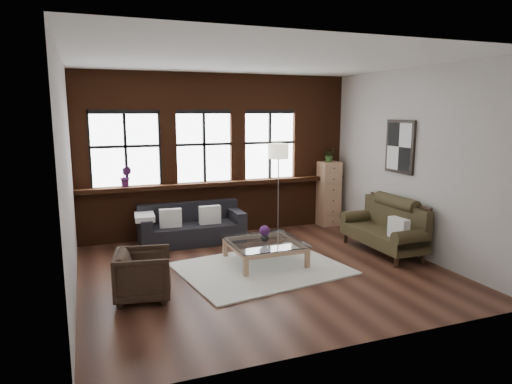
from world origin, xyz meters
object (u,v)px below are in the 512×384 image
object	(u,v)px
dark_sofa	(192,225)
floor_lamp	(278,185)
coffee_table	(265,252)
drawer_chest	(328,193)
vintage_settee	(382,227)
armchair	(143,275)
vase	(265,237)

from	to	relation	value
dark_sofa	floor_lamp	size ratio (longest dim) A/B	0.99
coffee_table	drawer_chest	xyz separation A→B (m)	(2.26, 1.90, 0.51)
vintage_settee	armchair	world-z (taller)	vintage_settee
armchair	vase	size ratio (longest dim) A/B	5.12
armchair	coffee_table	xyz separation A→B (m)	(2.04, 0.76, -0.15)
dark_sofa	coffee_table	xyz separation A→B (m)	(0.85, -1.58, -0.17)
vase	floor_lamp	xyz separation A→B (m)	(1.00, 1.74, 0.54)
dark_sofa	armchair	world-z (taller)	dark_sofa
armchair	drawer_chest	size ratio (longest dim) A/B	0.52
dark_sofa	floor_lamp	world-z (taller)	floor_lamp
dark_sofa	vase	size ratio (longest dim) A/B	13.73
armchair	floor_lamp	bearing A→B (deg)	-40.77
vintage_settee	drawer_chest	distance (m)	2.12
drawer_chest	armchair	bearing A→B (deg)	-148.25
vase	drawer_chest	xyz separation A→B (m)	(2.26, 1.90, 0.25)
dark_sofa	floor_lamp	xyz separation A→B (m)	(1.85, 0.16, 0.64)
drawer_chest	floor_lamp	distance (m)	1.30
armchair	drawer_chest	xyz separation A→B (m)	(4.30, 2.66, 0.37)
vintage_settee	coffee_table	size ratio (longest dim) A/B	1.52
armchair	coffee_table	bearing A→B (deg)	-59.84
vintage_settee	vase	distance (m)	2.16
armchair	drawer_chest	bearing A→B (deg)	-48.41
dark_sofa	vase	bearing A→B (deg)	-61.71
vintage_settee	floor_lamp	bearing A→B (deg)	120.81
coffee_table	vase	world-z (taller)	vase
drawer_chest	dark_sofa	bearing A→B (deg)	-173.95
armchair	floor_lamp	distance (m)	3.99
dark_sofa	coffee_table	world-z (taller)	dark_sofa
dark_sofa	armchair	bearing A→B (deg)	-117.14
dark_sofa	coffee_table	size ratio (longest dim) A/B	1.69
coffee_table	dark_sofa	bearing A→B (deg)	118.29
vase	drawer_chest	bearing A→B (deg)	40.16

